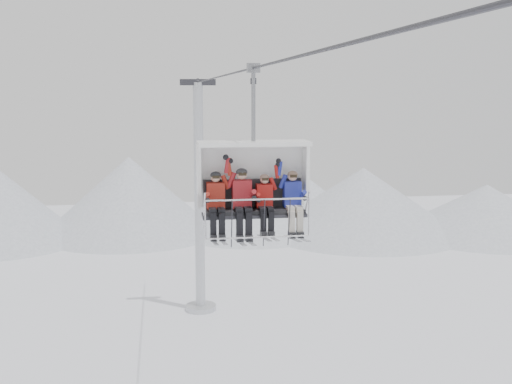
{
  "coord_description": "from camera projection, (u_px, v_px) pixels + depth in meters",
  "views": [
    {
      "loc": [
        -2.18,
        -14.5,
        12.74
      ],
      "look_at": [
        0.0,
        0.0,
        10.46
      ],
      "focal_mm": 45.0,
      "sensor_mm": 36.0,
      "label": 1
    }
  ],
  "objects": [
    {
      "name": "ridgeline",
      "position": [
        168.0,
        205.0,
        56.87
      ],
      "size": [
        72.0,
        21.0,
        7.0
      ],
      "color": "silver",
      "rests_on": "ground"
    },
    {
      "name": "skier_center_right",
      "position": [
        265.0,
        202.0,
        15.14
      ],
      "size": [
        0.38,
        1.69,
        1.53
      ],
      "color": "#B31A16",
      "rests_on": "chairlift_carrier"
    },
    {
      "name": "skier_far_right",
      "position": [
        293.0,
        200.0,
        15.25
      ],
      "size": [
        0.41,
        1.69,
        1.64
      ],
      "color": "#2530A5",
      "rests_on": "chairlift_carrier"
    },
    {
      "name": "skier_center_left",
      "position": [
        242.0,
        199.0,
        15.07
      ],
      "size": [
        0.45,
        1.69,
        1.77
      ],
      "color": "#A71F25",
      "rests_on": "chairlift_carrier"
    },
    {
      "name": "skier_far_left",
      "position": [
        216.0,
        201.0,
        14.98
      ],
      "size": [
        0.42,
        1.69,
        1.66
      ],
      "color": "#A22519",
      "rests_on": "chairlift_carrier"
    },
    {
      "name": "lift_tower_right",
      "position": [
        200.0,
        214.0,
        37.06
      ],
      "size": [
        2.0,
        1.8,
        13.48
      ],
      "color": "#B9BCC1",
      "rests_on": "ground"
    },
    {
      "name": "chairlift_carrier",
      "position": [
        253.0,
        177.0,
        15.34
      ],
      "size": [
        2.63,
        1.17,
        3.98
      ],
      "color": "black",
      "rests_on": "haul_cable"
    },
    {
      "name": "haul_cable",
      "position": [
        256.0,
        67.0,
        14.41
      ],
      "size": [
        0.06,
        50.0,
        0.06
      ],
      "primitive_type": "cylinder",
      "rotation": [
        1.57,
        0.0,
        0.0
      ],
      "color": "#313036",
      "rests_on": "lift_tower_left"
    }
  ]
}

